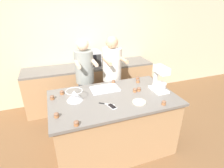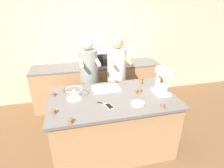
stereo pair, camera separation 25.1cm
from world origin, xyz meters
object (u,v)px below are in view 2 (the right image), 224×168
(small_plate, at_px, (138,104))
(cupcake_1, at_px, (140,90))
(cupcake_0, at_px, (163,106))
(microwave_oven, at_px, (97,58))
(cupcake_6, at_px, (64,90))
(person_left, at_px, (89,81))
(cell_phone, at_px, (109,106))
(stand_mixer, at_px, (162,82))
(baking_tray, at_px, (106,88))
(person_right, at_px, (117,78))
(mixing_bowl, at_px, (74,93))
(cupcake_4, at_px, (54,111))
(cupcake_3, at_px, (141,79))
(cupcake_2, at_px, (70,120))
(knife, at_px, (104,103))
(cupcake_7, at_px, (141,82))
(cupcake_9, at_px, (54,94))
(cupcake_8, at_px, (116,82))
(cupcake_5, at_px, (136,91))

(small_plate, relative_size, cupcake_1, 2.97)
(small_plate, bearing_deg, cupcake_0, -28.47)
(microwave_oven, bearing_deg, cupcake_6, -120.77)
(person_left, height_order, cell_phone, person_left)
(person_left, bearing_deg, cupcake_6, -133.86)
(stand_mixer, xyz_separation_m, cupcake_0, (-0.17, -0.38, -0.14))
(baking_tray, bearing_deg, person_right, 59.68)
(mixing_bowl, height_order, cupcake_4, mixing_bowl)
(microwave_oven, xyz_separation_m, cupcake_3, (0.62, -1.05, -0.12))
(cupcake_2, bearing_deg, cell_phone, 24.62)
(cupcake_1, bearing_deg, stand_mixer, -16.91)
(cupcake_0, height_order, cupcake_6, same)
(knife, relative_size, cupcake_7, 3.11)
(cupcake_9, bearing_deg, person_right, 27.36)
(cupcake_0, bearing_deg, cupcake_1, 104.69)
(small_plate, height_order, knife, small_plate)
(stand_mixer, xyz_separation_m, baking_tray, (-0.78, 0.31, -0.16))
(cupcake_2, bearing_deg, person_right, 55.47)
(person_left, distance_m, cupcake_0, 1.47)
(cell_phone, distance_m, cupcake_3, 1.01)
(cupcake_6, bearing_deg, cupcake_9, -142.73)
(baking_tray, relative_size, cupcake_8, 7.10)
(cupcake_0, height_order, cupcake_4, same)
(cupcake_3, xyz_separation_m, cupcake_8, (-0.46, -0.00, 0.00))
(person_right, xyz_separation_m, cupcake_8, (-0.10, -0.35, 0.09))
(knife, xyz_separation_m, cupcake_0, (0.73, -0.27, 0.03))
(knife, bearing_deg, cupcake_6, 137.40)
(small_plate, distance_m, cupcake_3, 0.80)
(cupcake_2, height_order, cupcake_8, same)
(small_plate, xyz_separation_m, cupcake_1, (0.16, 0.32, 0.02))
(small_plate, relative_size, cupcake_2, 2.97)
(knife, bearing_deg, cupcake_9, 150.67)
(cupcake_1, bearing_deg, cupcake_2, -153.39)
(mixing_bowl, distance_m, cupcake_1, 0.98)
(mixing_bowl, relative_size, cupcake_3, 3.84)
(cell_phone, bearing_deg, cupcake_3, 43.59)
(small_plate, bearing_deg, cupcake_5, 74.36)
(cupcake_3, height_order, cupcake_9, same)
(cell_phone, bearing_deg, person_right, 70.26)
(stand_mixer, bearing_deg, mixing_bowl, 174.10)
(knife, bearing_deg, mixing_bowl, 147.13)
(cupcake_1, distance_m, cupcake_8, 0.48)
(cupcake_2, height_order, cupcake_9, same)
(mixing_bowl, bearing_deg, cupcake_9, 155.52)
(person_right, bearing_deg, cupcake_2, -124.53)
(cell_phone, bearing_deg, baking_tray, 82.95)
(knife, distance_m, cupcake_5, 0.56)
(cupcake_5, distance_m, cupcake_6, 1.10)
(cupcake_4, xyz_separation_m, cupcake_5, (1.17, 0.28, 0.00))
(cupcake_1, xyz_separation_m, cupcake_8, (-0.27, 0.40, 0.00))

